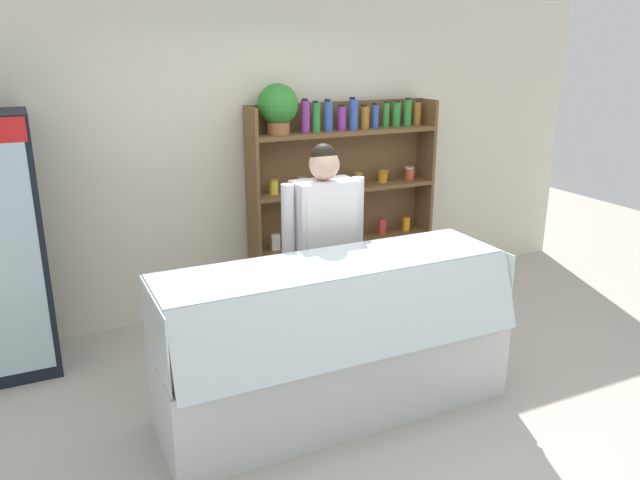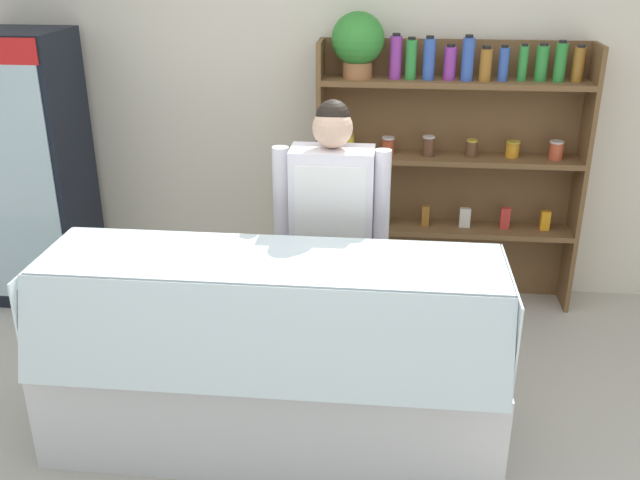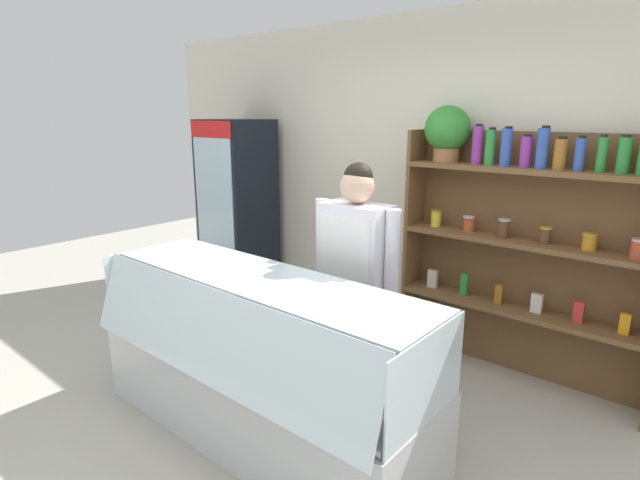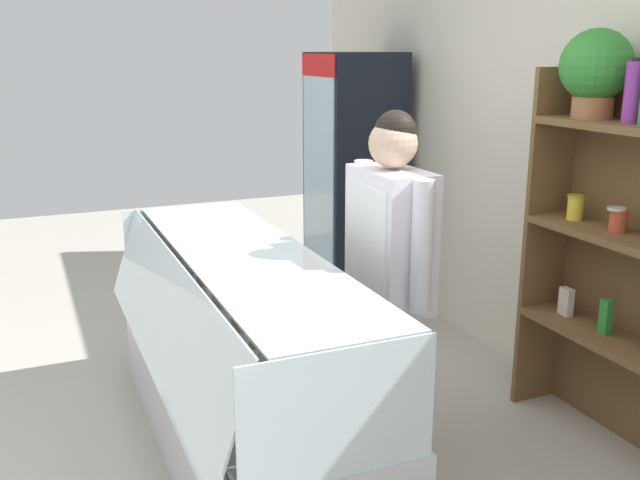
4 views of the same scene
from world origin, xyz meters
name	(u,v)px [view 4 (image 4 of 4)]	position (x,y,z in m)	size (l,w,h in m)	color
back_wall	(615,159)	(0.00, 2.00, 1.35)	(6.80, 0.10, 2.70)	silver
drinks_fridge	(353,178)	(-2.13, 1.56, 0.93)	(0.63, 0.59, 1.86)	black
deli_display_case	(240,396)	(-0.24, 0.08, 0.31)	(2.24, 0.78, 1.01)	silver
shop_clerk	(388,260)	(0.00, 0.72, 0.97)	(0.64, 0.25, 1.64)	#2D2D38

